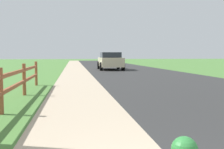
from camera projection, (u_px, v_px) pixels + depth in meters
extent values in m
plane|color=#497A36|center=(85.00, 68.00, 25.89)|extent=(120.00, 120.00, 0.00)
cube|color=#2D2D2D|center=(117.00, 67.00, 28.37)|extent=(7.00, 66.00, 0.01)
cube|color=tan|center=(55.00, 67.00, 27.42)|extent=(6.00, 66.00, 0.01)
cube|color=#497A36|center=(41.00, 67.00, 27.20)|extent=(5.00, 66.00, 0.00)
cube|color=#22612B|center=(185.00, 141.00, 1.86)|extent=(0.04, 0.04, 0.04)
cylinder|color=brown|center=(1.00, 91.00, 5.61)|extent=(0.11, 0.11, 1.01)
cylinder|color=brown|center=(24.00, 80.00, 8.31)|extent=(0.11, 0.11, 1.01)
cylinder|color=brown|center=(36.00, 74.00, 11.01)|extent=(0.11, 0.11, 1.01)
cube|color=brown|center=(1.00, 94.00, 5.61)|extent=(0.07, 10.96, 0.09)
cube|color=brown|center=(0.00, 77.00, 5.58)|extent=(0.07, 10.96, 0.09)
cube|color=#C6B793|center=(110.00, 62.00, 23.05)|extent=(1.91, 4.37, 0.77)
cube|color=#1E232B|center=(110.00, 55.00, 22.87)|extent=(1.65, 2.23, 0.45)
cylinder|color=black|center=(123.00, 66.00, 21.86)|extent=(0.23, 0.69, 0.69)
cylinder|color=black|center=(101.00, 66.00, 21.63)|extent=(0.23, 0.69, 0.69)
cylinder|color=black|center=(118.00, 65.00, 24.53)|extent=(0.23, 0.69, 0.69)
cylinder|color=black|center=(99.00, 65.00, 24.29)|extent=(0.23, 0.69, 0.69)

